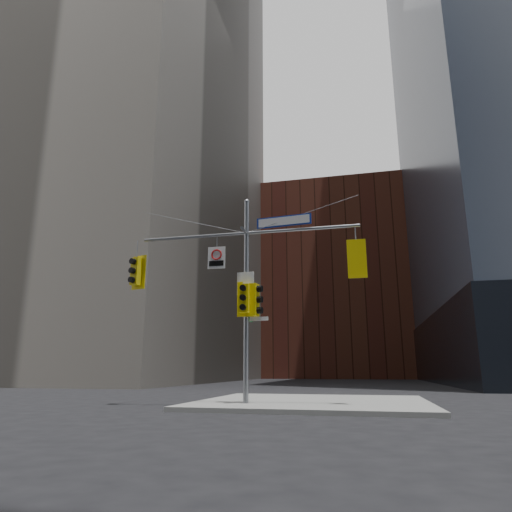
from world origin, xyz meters
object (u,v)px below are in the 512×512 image
at_px(street_sign_blade, 284,221).
at_px(signal_assembly, 246,276).
at_px(traffic_light_pole_side, 255,300).
at_px(traffic_light_pole_front, 244,298).
at_px(regulatory_sign_arm, 217,257).
at_px(traffic_light_west_arm, 136,272).
at_px(traffic_light_east_arm, 357,260).

bearing_deg(street_sign_blade, signal_assembly, -174.21).
xyz_separation_m(traffic_light_pole_side, traffic_light_pole_front, (-0.33, -0.27, 0.02)).
relative_size(signal_assembly, street_sign_blade, 4.03).
relative_size(street_sign_blade, regulatory_sign_arm, 2.46).
height_order(traffic_light_pole_front, regulatory_sign_arm, regulatory_sign_arm).
height_order(signal_assembly, traffic_light_west_arm, signal_assembly).
bearing_deg(signal_assembly, street_sign_blade, 0.15).
xyz_separation_m(traffic_light_east_arm, regulatory_sign_arm, (-4.93, -0.02, 0.38)).
bearing_deg(regulatory_sign_arm, signal_assembly, -0.03).
relative_size(traffic_light_pole_side, traffic_light_pole_front, 0.92).
bearing_deg(signal_assembly, traffic_light_east_arm, 0.01).
distance_m(traffic_light_west_arm, traffic_light_pole_side, 4.78).
height_order(traffic_light_east_arm, traffic_light_pole_side, traffic_light_east_arm).
xyz_separation_m(traffic_light_west_arm, street_sign_blade, (5.65, -0.01, 1.55)).
xyz_separation_m(traffic_light_west_arm, traffic_light_east_arm, (8.12, -0.01, 0.00)).
height_order(signal_assembly, street_sign_blade, signal_assembly).
distance_m(signal_assembly, regulatory_sign_arm, 1.35).
xyz_separation_m(traffic_light_east_arm, traffic_light_pole_side, (-3.50, -0.00, -1.23)).
bearing_deg(traffic_light_west_arm, signal_assembly, 14.25).
distance_m(traffic_light_east_arm, regulatory_sign_arm, 4.95).
bearing_deg(traffic_light_pole_front, signal_assembly, 88.80).
relative_size(signal_assembly, regulatory_sign_arm, 9.92).
relative_size(traffic_light_east_arm, street_sign_blade, 0.66).
distance_m(traffic_light_pole_side, regulatory_sign_arm, 2.16).
distance_m(traffic_light_west_arm, traffic_light_pole_front, 4.47).
relative_size(traffic_light_east_arm, traffic_light_pole_front, 1.08).
distance_m(traffic_light_pole_front, street_sign_blade, 3.09).
height_order(traffic_light_pole_side, regulatory_sign_arm, regulatory_sign_arm).
distance_m(traffic_light_east_arm, traffic_light_pole_side, 3.71).
bearing_deg(traffic_light_east_arm, traffic_light_pole_front, 2.11).
height_order(traffic_light_east_arm, street_sign_blade, street_sign_blade).
bearing_deg(traffic_light_east_arm, traffic_light_pole_side, -1.88).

